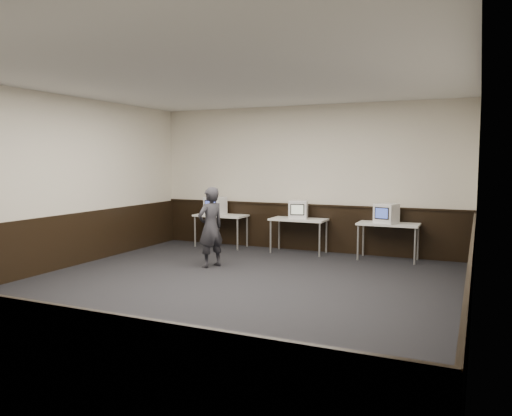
{
  "coord_description": "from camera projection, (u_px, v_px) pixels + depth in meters",
  "views": [
    {
      "loc": [
        3.54,
        -6.52,
        2.01
      ],
      "look_at": [
        -0.11,
        1.6,
        1.15
      ],
      "focal_mm": 35.0,
      "sensor_mm": 36.0,
      "label": 1
    }
  ],
  "objects": [
    {
      "name": "emac_left",
      "position": [
        215.0,
        206.0,
        11.56
      ],
      "size": [
        0.43,
        0.46,
        0.41
      ],
      "rotation": [
        0.0,
        0.0,
        -0.05
      ],
      "color": "white",
      "rests_on": "desk_left"
    },
    {
      "name": "desk_right",
      "position": [
        388.0,
        227.0,
        9.98
      ],
      "size": [
        1.2,
        0.6,
        0.75
      ],
      "color": "silver",
      "rests_on": "ground"
    },
    {
      "name": "wainscot_left",
      "position": [
        48.0,
        245.0,
        8.92
      ],
      "size": [
        0.04,
        7.98,
        1.0
      ],
      "primitive_type": "cube",
      "color": "black",
      "rests_on": "left_wall"
    },
    {
      "name": "wainscot_rail",
      "position": [
        304.0,
        205.0,
        11.05
      ],
      "size": [
        6.98,
        0.06,
        0.04
      ],
      "primitive_type": "cube",
      "color": "black",
      "rests_on": "wainscot_back"
    },
    {
      "name": "desk_center",
      "position": [
        299.0,
        222.0,
        10.76
      ],
      "size": [
        1.2,
        0.6,
        0.75
      ],
      "color": "silver",
      "rests_on": "ground"
    },
    {
      "name": "person",
      "position": [
        211.0,
        227.0,
        9.34
      ],
      "size": [
        0.56,
        0.65,
        1.51
      ],
      "primitive_type": "imported",
      "rotation": [
        0.0,
        0.0,
        -2.0
      ],
      "color": "#27272C",
      "rests_on": "ground"
    },
    {
      "name": "back_wall",
      "position": [
        305.0,
        179.0,
        11.03
      ],
      "size": [
        7.0,
        0.0,
        7.0
      ],
      "primitive_type": "plane",
      "rotation": [
        1.57,
        0.0,
        0.0
      ],
      "color": "silver",
      "rests_on": "ground"
    },
    {
      "name": "wainscot_right",
      "position": [
        470.0,
        284.0,
        6.08
      ],
      "size": [
        0.04,
        7.98,
        1.0
      ],
      "primitive_type": "cube",
      "color": "black",
      "rests_on": "right_wall"
    },
    {
      "name": "floor",
      "position": [
        219.0,
        293.0,
        7.55
      ],
      "size": [
        8.0,
        8.0,
        0.0
      ],
      "primitive_type": "plane",
      "color": "black",
      "rests_on": "ground"
    },
    {
      "name": "desk_left",
      "position": [
        221.0,
        218.0,
        11.53
      ],
      "size": [
        1.2,
        0.6,
        0.75
      ],
      "color": "silver",
      "rests_on": "ground"
    },
    {
      "name": "wainscot_back",
      "position": [
        304.0,
        228.0,
        11.12
      ],
      "size": [
        6.98,
        0.04,
        1.0
      ],
      "primitive_type": "cube",
      "color": "black",
      "rests_on": "back_wall"
    },
    {
      "name": "right_wall",
      "position": [
        476.0,
        194.0,
        5.97
      ],
      "size": [
        0.0,
        8.0,
        8.0
      ],
      "primitive_type": "plane",
      "rotation": [
        1.57,
        0.0,
        -1.57
      ],
      "color": "silver",
      "rests_on": "ground"
    },
    {
      "name": "emac_center",
      "position": [
        298.0,
        210.0,
        10.73
      ],
      "size": [
        0.47,
        0.49,
        0.39
      ],
      "rotation": [
        0.0,
        0.0,
        0.23
      ],
      "color": "white",
      "rests_on": "desk_center"
    },
    {
      "name": "emac_right",
      "position": [
        386.0,
        213.0,
        9.94
      ],
      "size": [
        0.49,
        0.5,
        0.39
      ],
      "rotation": [
        0.0,
        0.0,
        -0.27
      ],
      "color": "white",
      "rests_on": "desk_right"
    },
    {
      "name": "ceiling",
      "position": [
        218.0,
        78.0,
        7.25
      ],
      "size": [
        8.0,
        8.0,
        0.0
      ],
      "primitive_type": "plane",
      "rotation": [
        3.14,
        0.0,
        0.0
      ],
      "color": "white",
      "rests_on": "back_wall"
    },
    {
      "name": "left_wall",
      "position": [
        45.0,
        183.0,
        8.83
      ],
      "size": [
        0.0,
        8.0,
        8.0
      ],
      "primitive_type": "plane",
      "rotation": [
        1.57,
        0.0,
        1.57
      ],
      "color": "silver",
      "rests_on": "ground"
    }
  ]
}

